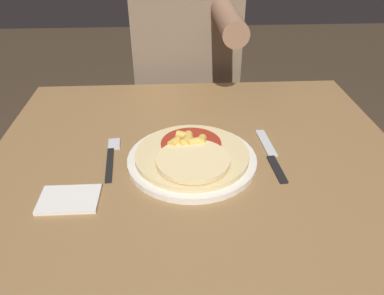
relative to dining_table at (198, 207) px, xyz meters
The scene contains 7 objects.
dining_table is the anchor object (origin of this frame).
plate 0.13m from the dining_table, 120.54° to the left, with size 0.29×0.29×0.01m.
pizza 0.14m from the dining_table, 127.18° to the left, with size 0.26×0.26×0.04m.
fork 0.24m from the dining_table, 164.05° to the left, with size 0.03×0.18×0.00m.
knife 0.21m from the dining_table, 12.99° to the left, with size 0.03×0.22×0.00m.
napkin 0.30m from the dining_table, 160.13° to the right, with size 0.12×0.08×0.01m.
person_diner 0.67m from the dining_table, 89.96° to the left, with size 0.37×0.52×1.31m.
Camera 1 is at (-0.05, -0.67, 1.23)m, focal length 35.00 mm.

